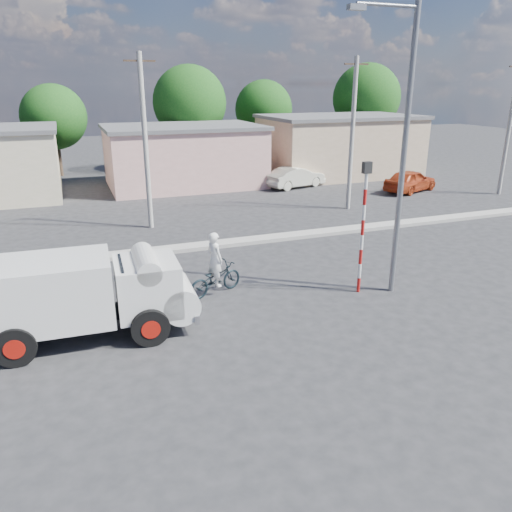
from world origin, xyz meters
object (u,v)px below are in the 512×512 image
object	(u,v)px
truck	(89,293)
traffic_pole	(363,217)
car_cream	(296,177)
car_red	(410,181)
streetlight	(401,142)
bicycle	(215,279)
cyclist	(215,268)

from	to	relation	value
truck	traffic_pole	distance (m)	8.65
car_cream	traffic_pole	xyz separation A→B (m)	(-5.62, -17.04, 1.90)
car_red	streetlight	bearing A→B (deg)	119.18
traffic_pole	car_red	bearing A→B (deg)	47.69
traffic_pole	truck	bearing A→B (deg)	-179.20
bicycle	streetlight	world-z (taller)	streetlight
traffic_pole	streetlight	distance (m)	2.56
cyclist	car_cream	xyz separation A→B (m)	(10.16, 15.49, -0.22)
truck	cyclist	xyz separation A→B (m)	(4.01, 1.67, -0.38)
car_red	streetlight	distance (m)	17.91
bicycle	cyclist	size ratio (longest dim) A/B	1.10
cyclist	car_red	xyz separation A→B (m)	(16.52, 11.61, -0.20)
car_red	traffic_pole	xyz separation A→B (m)	(-11.97, -13.15, 1.88)
bicycle	traffic_pole	size ratio (longest dim) A/B	0.46
cyclist	traffic_pole	distance (m)	5.09
streetlight	cyclist	bearing A→B (deg)	161.37
bicycle	streetlight	xyz separation A→B (m)	(5.48, -1.85, 4.43)
cyclist	traffic_pole	xyz separation A→B (m)	(4.55, -1.55, 1.68)
truck	car_red	world-z (taller)	truck
bicycle	traffic_pole	xyz separation A→B (m)	(4.55, -1.55, 2.06)
traffic_pole	streetlight	xyz separation A→B (m)	(0.94, -0.30, 2.37)
bicycle	car_red	world-z (taller)	car_red
cyclist	streetlight	size ratio (longest dim) A/B	0.20
streetlight	car_red	bearing A→B (deg)	50.64
traffic_pole	streetlight	bearing A→B (deg)	-17.73
car_red	car_cream	bearing A→B (deg)	37.12
truck	car_cream	size ratio (longest dim) A/B	1.36
truck	car_cream	xyz separation A→B (m)	(14.17, 17.16, -0.60)
bicycle	traffic_pole	world-z (taller)	traffic_pole
car_cream	bicycle	bearing A→B (deg)	131.35
bicycle	car_cream	world-z (taller)	car_cream
cyclist	traffic_pole	world-z (taller)	traffic_pole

